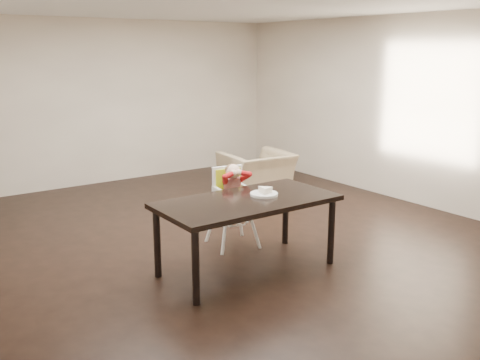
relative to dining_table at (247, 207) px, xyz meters
name	(u,v)px	position (x,y,z in m)	size (l,w,h in m)	color
ground	(232,236)	(0.46, 0.94, -0.67)	(7.00, 7.00, 0.00)	black
room_walls	(232,81)	(0.46, 0.94, 1.18)	(6.02, 7.02, 2.71)	#BFB19E
dining_table	(247,207)	(0.00, 0.00, 0.00)	(1.80, 0.90, 0.75)	black
high_chair	(232,188)	(0.29, 0.70, 0.00)	(0.46, 0.46, 0.96)	white
plate	(264,193)	(0.23, 0.02, 0.11)	(0.32, 0.32, 0.08)	white
armchair	(257,166)	(1.89, 2.34, -0.24)	(1.00, 0.65, 0.87)	#9D8864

